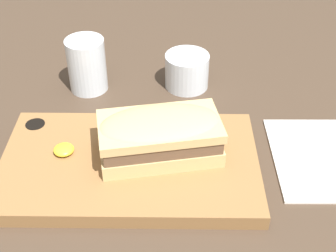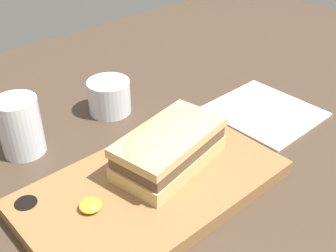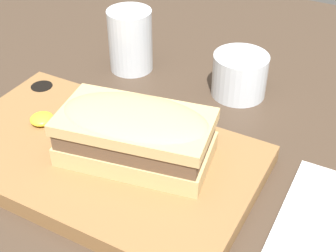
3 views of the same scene
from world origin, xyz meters
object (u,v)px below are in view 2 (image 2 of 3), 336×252
at_px(water_glass, 21,130).
at_px(wine_glass, 109,98).
at_px(napkin, 264,112).
at_px(sandwich, 171,144).
at_px(serving_board, 152,187).

xyz_separation_m(water_glass, wine_glass, (0.19, 0.01, -0.01)).
bearing_deg(napkin, sandwich, -176.41).
distance_m(serving_board, napkin, 0.32).
bearing_deg(wine_glass, sandwich, -100.54).
xyz_separation_m(sandwich, wine_glass, (0.04, 0.23, -0.03)).
height_order(serving_board, wine_glass, wine_glass).
bearing_deg(wine_glass, water_glass, -176.76).
distance_m(serving_board, water_glass, 0.25).
bearing_deg(water_glass, wine_glass, 3.24).
bearing_deg(water_glass, napkin, -25.83).
height_order(serving_board, sandwich, sandwich).
distance_m(sandwich, napkin, 0.27).
bearing_deg(sandwich, napkin, 3.59).
relative_size(water_glass, wine_glass, 1.22).
bearing_deg(wine_glass, napkin, -43.14).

